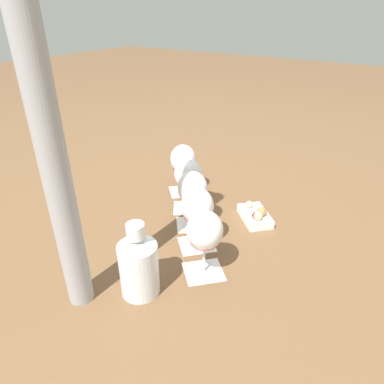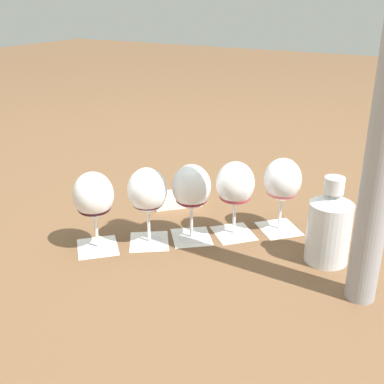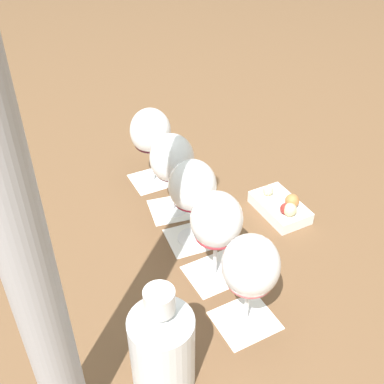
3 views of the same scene
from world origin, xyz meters
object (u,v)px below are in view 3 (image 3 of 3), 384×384
(wine_glass_1, at_px, (216,223))
(wine_glass_4, at_px, (151,134))
(wine_glass_2, at_px, (192,190))
(wine_glass_0, at_px, (250,269))
(wine_glass_3, at_px, (172,161))
(snack_dish, at_px, (281,207))
(ceramic_vase, at_px, (162,345))

(wine_glass_1, xyz_separation_m, wine_glass_4, (0.23, -0.25, -0.00))
(wine_glass_2, bearing_deg, wine_glass_0, 131.96)
(wine_glass_3, distance_m, snack_dish, 0.26)
(ceramic_vase, distance_m, snack_dish, 0.47)
(wine_glass_0, bearing_deg, wine_glass_4, -47.97)
(wine_glass_1, xyz_separation_m, wine_glass_3, (0.14, -0.16, -0.00))
(wine_glass_4, height_order, ceramic_vase, ceramic_vase)
(wine_glass_3, height_order, snack_dish, wine_glass_3)
(wine_glass_0, xyz_separation_m, wine_glass_3, (0.22, -0.25, -0.00))
(snack_dish, bearing_deg, wine_glass_4, -5.71)
(wine_glass_1, relative_size, wine_glass_4, 1.00)
(wine_glass_0, height_order, wine_glass_1, same)
(wine_glass_2, bearing_deg, wine_glass_4, -47.91)
(wine_glass_3, bearing_deg, snack_dish, -165.58)
(wine_glass_0, bearing_deg, wine_glass_1, -47.93)
(wine_glass_2, height_order, ceramic_vase, ceramic_vase)
(snack_dish, bearing_deg, wine_glass_2, 41.41)
(wine_glass_0, xyz_separation_m, wine_glass_1, (0.08, -0.09, 0.00))
(wine_glass_1, relative_size, wine_glass_2, 1.00)
(wine_glass_4, relative_size, ceramic_vase, 0.93)
(wine_glass_3, relative_size, ceramic_vase, 0.93)
(wine_glass_2, bearing_deg, wine_glass_1, 131.84)
(wine_glass_0, height_order, wine_glass_2, same)
(wine_glass_3, height_order, wine_glass_4, same)
(wine_glass_1, distance_m, wine_glass_3, 0.21)
(wine_glass_3, bearing_deg, wine_glass_1, 131.46)
(wine_glass_3, distance_m, wine_glass_4, 0.12)
(wine_glass_0, relative_size, snack_dish, 1.23)
(snack_dish, bearing_deg, wine_glass_3, 14.42)
(wine_glass_1, height_order, wine_glass_4, same)
(snack_dish, bearing_deg, ceramic_vase, 77.24)
(wine_glass_0, bearing_deg, snack_dish, -91.54)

